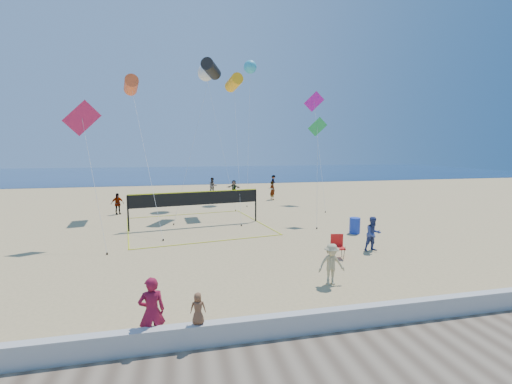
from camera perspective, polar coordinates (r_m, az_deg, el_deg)
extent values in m
plane|color=tan|center=(12.70, 2.75, -15.93)|extent=(120.00, 120.00, 0.00)
cube|color=#10284C|center=(73.49, -10.17, 3.20)|extent=(140.00, 50.00, 0.03)
cube|color=#B7B7B2|center=(9.99, 7.63, -20.84)|extent=(32.00, 0.30, 0.60)
cube|color=#7B6953|center=(8.58, 12.85, -28.41)|extent=(32.00, 3.60, 0.03)
imported|color=maroon|center=(9.51, -16.98, -18.54)|extent=(0.73, 0.54, 1.81)
imported|color=brown|center=(9.19, -9.64, -18.58)|extent=(0.42, 0.29, 0.81)
imported|color=navy|center=(17.81, 18.94, -6.62)|extent=(0.86, 0.68, 1.71)
imported|color=tan|center=(13.18, 12.46, -11.66)|extent=(1.03, 0.64, 1.53)
imported|color=gray|center=(28.23, -22.10, -1.83)|extent=(1.04, 0.76, 1.64)
imported|color=gray|center=(36.72, -3.72, 0.69)|extent=(1.58, 1.22, 1.67)
imported|color=gray|center=(33.73, 2.74, 0.25)|extent=(0.66, 0.78, 1.83)
imported|color=gray|center=(37.54, -7.22, 0.95)|extent=(0.99, 0.81, 1.89)
imported|color=gray|center=(44.11, 2.93, 1.76)|extent=(1.09, 1.22, 1.64)
cube|color=red|center=(16.33, 13.50, -9.06)|extent=(0.66, 0.62, 0.06)
cube|color=red|center=(16.46, 13.32, -7.79)|extent=(0.58, 0.16, 0.58)
cylinder|color=black|center=(16.13, 12.88, -10.02)|extent=(0.08, 0.29, 0.75)
cylinder|color=black|center=(16.52, 12.50, -9.60)|extent=(0.08, 0.29, 0.75)
cylinder|color=black|center=(16.25, 14.47, -9.94)|extent=(0.08, 0.29, 0.75)
cylinder|color=black|center=(16.64, 14.06, -9.52)|extent=(0.08, 0.29, 0.75)
cylinder|color=#1B38B2|center=(21.22, 16.14, -5.39)|extent=(0.79, 0.79, 0.93)
cylinder|color=black|center=(22.12, -20.55, -3.38)|extent=(0.10, 0.10, 2.21)
cylinder|color=black|center=(23.64, -0.05, -2.26)|extent=(0.10, 0.10, 2.21)
cube|color=black|center=(22.41, -9.99, -1.11)|extent=(8.20, 1.23, 0.83)
cube|color=#E2F019|center=(22.35, -10.02, 0.02)|extent=(8.20, 1.24, 0.06)
cube|color=#E2F019|center=(18.80, -7.41, -8.22)|extent=(8.40, 1.29, 0.02)
cube|color=#E2F019|center=(26.72, -11.62, -3.69)|extent=(8.40, 1.29, 0.02)
cylinder|color=#E65727|center=(28.19, -20.10, 16.39)|extent=(1.37, 2.46, 1.27)
cylinder|color=silver|center=(23.32, -18.07, 6.57)|extent=(2.39, 8.76, 9.66)
cylinder|color=black|center=(19.51, -15.22, -7.72)|extent=(0.08, 0.08, 0.10)
cylinder|color=black|center=(27.82, -7.48, 19.68)|extent=(1.75, 2.49, 1.25)
cylinder|color=silver|center=(24.92, -10.34, 8.35)|extent=(3.05, 4.29, 10.98)
cylinder|color=black|center=(23.29, -13.56, -5.24)|extent=(0.08, 0.08, 0.10)
cylinder|color=#FFAD15|center=(28.05, -3.72, 17.73)|extent=(1.18, 2.27, 1.19)
cylinder|color=silver|center=(24.70, -3.14, 7.42)|extent=(0.51, 5.77, 10.08)
cylinder|color=black|center=(22.37, -2.46, -5.56)|extent=(0.08, 0.08, 0.10)
cube|color=#CA1E4E|center=(20.57, -27.02, 10.92)|extent=(1.89, 0.36, 1.89)
cylinder|color=silver|center=(18.94, -25.41, 1.47)|extent=(1.50, 3.04, 6.56)
cylinder|color=black|center=(17.92, -23.57, -9.41)|extent=(0.08, 0.08, 0.10)
cube|color=green|center=(24.11, 10.22, 10.66)|extent=(1.30, 0.33, 1.31)
cylinder|color=silver|center=(22.76, 10.16, 2.76)|extent=(0.99, 2.59, 6.44)
cylinder|color=black|center=(21.88, 10.10, -5.96)|extent=(0.08, 0.08, 0.10)
cube|color=#BE15A4|center=(33.98, 9.65, 14.64)|extent=(1.85, 0.62, 1.91)
cylinder|color=silver|center=(30.38, 10.49, 6.63)|extent=(1.52, 6.55, 9.41)
cylinder|color=black|center=(27.53, 11.49, -3.28)|extent=(0.08, 0.08, 0.10)
sphere|color=silver|center=(31.93, -8.39, 19.05)|extent=(1.68, 1.68, 1.41)
cylinder|color=silver|center=(29.24, -6.02, 8.79)|extent=(1.89, 4.23, 11.54)
cylinder|color=black|center=(27.71, -3.43, -3.08)|extent=(0.08, 0.08, 0.10)
sphere|color=#31AACD|center=(35.28, -0.97, 20.12)|extent=(1.46, 1.46, 1.25)
cylinder|color=silver|center=(31.86, -1.23, 9.85)|extent=(1.35, 4.98, 12.84)
cylinder|color=black|center=(29.67, -1.52, -2.38)|extent=(0.08, 0.08, 0.10)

